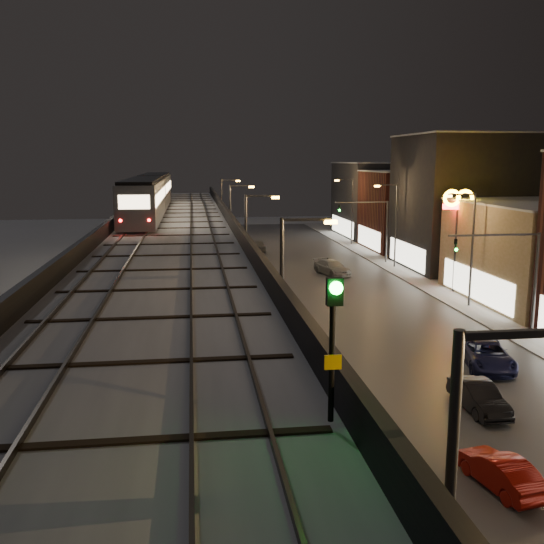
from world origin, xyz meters
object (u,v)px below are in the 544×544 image
car_onc_silver (478,398)px  car_onc_white (332,268)px  car_near_white (499,473)px  car_mid_silver (259,275)px  car_far_white (257,246)px  rail_signal (334,321)px  car_taxi (324,454)px  subway_train (150,194)px  car_onc_dark (487,356)px

car_onc_silver → car_onc_white: (0.98, 33.96, 0.06)m
car_near_white → car_mid_silver: bearing=-94.4°
car_mid_silver → car_far_white: (1.91, 19.01, 0.13)m
rail_signal → car_mid_silver: bearing=85.4°
car_taxi → car_onc_silver: car_onc_silver is taller
subway_train → car_taxi: 40.33m
car_far_white → car_onc_dark: car_far_white is taller
car_taxi → car_far_white: car_far_white is taller
subway_train → car_onc_silver: bearing=-63.8°
car_taxi → car_onc_white: size_ratio=0.78×
car_onc_white → car_onc_dark: bearing=-103.7°
car_taxi → car_mid_silver: size_ratio=0.86×
car_near_white → car_mid_silver: car_mid_silver is taller
subway_train → rail_signal: 49.19m
car_taxi → car_near_white: car_taxi is taller
car_onc_silver → car_taxi: bearing=-152.2°
car_near_white → car_far_white: 57.06m
car_far_white → car_onc_silver: size_ratio=1.11×
car_mid_silver → car_onc_dark: car_onc_dark is taller
rail_signal → car_onc_white: rail_signal is taller
car_onc_silver → car_onc_dark: car_onc_dark is taller
rail_signal → car_taxi: rail_signal is taller
rail_signal → car_onc_dark: size_ratio=0.54×
subway_train → car_onc_white: bearing=-1.0°
car_near_white → car_far_white: bearing=-98.5°
car_taxi → car_mid_silver: 36.01m
car_far_white → car_onc_dark: 45.72m
car_near_white → car_onc_dark: 13.22m
car_near_white → car_mid_silver: 38.25m
subway_train → car_mid_silver: (10.10, -2.69, -7.67)m
car_onc_silver → car_onc_dark: size_ratio=0.78×
car_near_white → rail_signal: bearing=34.1°
car_onc_white → car_mid_silver: bearing=179.1°
subway_train → car_far_white: bearing=53.6°
car_far_white → rail_signal: bearing=82.4°
car_mid_silver → car_onc_white: car_onc_white is taller
rail_signal → car_onc_dark: (13.62, 20.06, -7.87)m
car_mid_silver → car_onc_dark: bearing=111.8°
car_far_white → car_onc_silver: bearing=92.7°
car_onc_silver → car_onc_white: car_onc_white is taller
subway_train → car_taxi: subway_train is taller
rail_signal → car_onc_silver: bearing=54.3°
car_taxi → car_onc_dark: car_onc_dark is taller
car_onc_dark → car_onc_white: car_onc_white is taller
car_onc_dark → car_near_white: bearing=-102.1°
car_onc_white → rail_signal: bearing=-121.4°
subway_train → car_onc_silver: 38.92m
car_near_white → subway_train: bearing=-81.4°
car_mid_silver → car_onc_white: (7.71, 2.40, 0.09)m
car_taxi → car_onc_dark: (11.46, 9.96, 0.06)m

